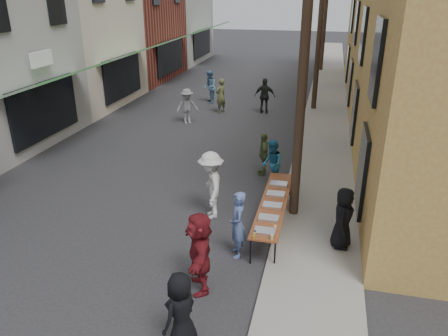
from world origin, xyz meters
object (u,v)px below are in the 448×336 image
at_px(guest_front_a, 181,312).
at_px(utility_pole_near, 304,58).
at_px(catering_tray_sausage, 265,232).
at_px(utility_pole_far, 326,10).
at_px(server, 343,218).
at_px(utility_pole_mid, 320,22).
at_px(guest_front_c, 272,164).
at_px(serving_table, 274,203).

bearing_deg(guest_front_a, utility_pole_near, -174.23).
distance_m(utility_pole_near, catering_tray_sausage, 4.45).
bearing_deg(guest_front_a, utility_pole_far, -161.59).
xyz_separation_m(guest_front_a, server, (2.84, 4.01, 0.10)).
distance_m(utility_pole_mid, guest_front_c, 10.88).
bearing_deg(utility_pole_far, guest_front_a, -92.99).
height_order(serving_table, server, server).
height_order(utility_pole_mid, guest_front_a, utility_pole_mid).
relative_size(guest_front_a, guest_front_c, 0.99).
distance_m(utility_pole_far, catering_tray_sausage, 26.66).
height_order(utility_pole_near, guest_front_a, utility_pole_near).
distance_m(utility_pole_far, guest_front_a, 29.77).
relative_size(guest_front_c, server, 1.02).
bearing_deg(serving_table, utility_pole_near, 56.20).
xyz_separation_m(catering_tray_sausage, guest_front_c, (-0.40, 4.20, 0.02)).
relative_size(utility_pole_near, utility_pole_far, 1.00).
height_order(utility_pole_mid, guest_front_c, utility_pole_mid).
height_order(utility_pole_far, server, utility_pole_far).
xyz_separation_m(utility_pole_mid, server, (1.30, -13.49, -3.60)).
bearing_deg(catering_tray_sausage, guest_front_c, 95.44).
bearing_deg(guest_front_a, guest_front_c, -163.60).
relative_size(utility_pole_far, guest_front_a, 5.63).
xyz_separation_m(utility_pole_mid, guest_front_c, (-0.90, -10.20, -3.69)).
bearing_deg(utility_pole_mid, server, -84.50).
xyz_separation_m(guest_front_a, guest_front_c, (0.64, 7.30, 0.01)).
relative_size(guest_front_a, server, 1.00).
distance_m(serving_table, catering_tray_sausage, 1.65).
relative_size(serving_table, server, 2.51).
bearing_deg(utility_pole_near, guest_front_a, -105.63).
relative_size(utility_pole_mid, server, 5.65).
bearing_deg(guest_front_c, server, 18.07).
height_order(catering_tray_sausage, guest_front_a, guest_front_a).
distance_m(utility_pole_mid, serving_table, 13.31).
xyz_separation_m(utility_pole_near, utility_pole_far, (0.00, 24.00, 0.00)).
distance_m(utility_pole_near, server, 4.11).
bearing_deg(server, utility_pole_mid, 13.84).
distance_m(guest_front_a, server, 4.92).
bearing_deg(utility_pole_mid, serving_table, -92.25).
distance_m(utility_pole_near, guest_front_a, 6.81).
bearing_deg(guest_front_c, utility_pole_far, 161.99).
bearing_deg(serving_table, server, -22.48).
bearing_deg(server, utility_pole_near, 49.41).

